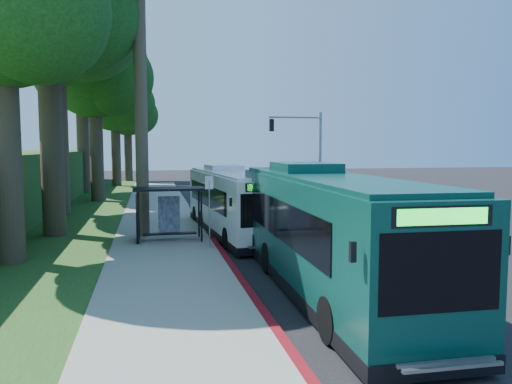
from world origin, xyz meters
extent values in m
plane|color=black|center=(0.00, 0.00, 0.00)|extent=(140.00, 140.00, 0.00)
cube|color=gray|center=(-7.30, 0.00, 0.06)|extent=(4.50, 70.00, 0.12)
cube|color=maroon|center=(-5.00, -4.00, 0.07)|extent=(0.25, 30.00, 0.13)
cube|color=#234719|center=(-13.00, 5.00, 0.03)|extent=(8.00, 70.00, 0.06)
cube|color=black|center=(-7.00, -3.00, 2.50)|extent=(3.20, 1.50, 0.10)
cube|color=black|center=(-8.45, -3.00, 1.20)|extent=(0.06, 1.30, 2.20)
cube|color=navy|center=(-7.00, -2.30, 1.25)|extent=(1.00, 0.12, 1.70)
cube|color=black|center=(-7.00, -3.10, 0.45)|extent=(2.40, 0.40, 0.06)
cube|color=black|center=(-8.40, -2.40, 1.20)|extent=(0.08, 0.08, 2.40)
cube|color=black|center=(-5.60, -2.40, 1.20)|extent=(0.08, 0.08, 2.40)
cube|color=black|center=(-8.40, -3.60, 1.20)|extent=(0.08, 0.08, 2.40)
cube|color=black|center=(-5.60, -3.60, 1.20)|extent=(0.08, 0.08, 2.40)
cylinder|color=gray|center=(-5.40, -5.00, 1.50)|extent=(0.06, 0.06, 3.00)
cube|color=white|center=(-5.40, -5.00, 2.90)|extent=(0.35, 0.04, 0.55)
cylinder|color=gray|center=(4.80, 10.00, 3.50)|extent=(0.20, 0.20, 7.00)
cylinder|color=gray|center=(2.80, 10.00, 6.60)|extent=(4.00, 0.14, 0.14)
cube|color=black|center=(1.00, 10.00, 6.00)|extent=(0.30, 0.30, 0.90)
cube|color=black|center=(4.55, 10.00, 2.60)|extent=(0.25, 0.25, 0.35)
cylinder|color=#4C3F2D|center=(-8.20, -1.50, 6.50)|extent=(0.60, 0.60, 13.00)
cylinder|color=#382B1E|center=(-12.50, 0.00, 5.25)|extent=(1.10, 1.10, 10.50)
sphere|color=black|center=(-10.90, -1.20, 10.50)|extent=(5.60, 5.60, 5.60)
sphere|color=black|center=(-13.90, 1.40, 10.80)|extent=(5.20, 5.20, 5.20)
cylinder|color=#382B1E|center=(-13.50, 8.00, 5.95)|extent=(1.18, 1.18, 11.90)
sphere|color=black|center=(-13.50, 8.00, 13.26)|extent=(10.00, 10.00, 10.00)
sphere|color=black|center=(-11.50, 6.50, 11.90)|extent=(7.00, 7.00, 7.00)
sphere|color=black|center=(-15.25, 9.75, 12.24)|extent=(6.50, 6.50, 6.50)
cylinder|color=#382B1E|center=(-12.00, 16.00, 4.90)|extent=(1.06, 1.06, 9.80)
sphere|color=black|center=(-12.00, 16.00, 10.92)|extent=(8.40, 8.40, 8.40)
sphere|color=black|center=(-10.32, 14.74, 9.80)|extent=(5.88, 5.88, 5.88)
sphere|color=black|center=(-13.47, 17.47, 10.08)|extent=(5.46, 5.46, 5.46)
cylinder|color=#382B1E|center=(-14.00, 24.00, 5.60)|extent=(1.14, 1.14, 11.20)
sphere|color=black|center=(-14.00, 24.00, 12.48)|extent=(9.60, 9.60, 9.60)
sphere|color=black|center=(-12.08, 22.56, 11.20)|extent=(6.72, 6.72, 6.72)
sphere|color=black|center=(-15.68, 25.68, 11.52)|extent=(6.24, 6.24, 6.24)
cylinder|color=#382B1E|center=(-11.50, 32.00, 4.55)|extent=(1.02, 1.02, 9.10)
sphere|color=black|center=(-11.50, 32.00, 10.14)|extent=(8.00, 8.00, 8.00)
sphere|color=black|center=(-9.90, 30.80, 9.10)|extent=(5.60, 5.60, 5.60)
sphere|color=black|center=(-12.90, 33.40, 9.36)|extent=(5.20, 5.20, 5.20)
cylinder|color=#382B1E|center=(-10.50, 40.00, 4.20)|extent=(0.98, 0.98, 8.40)
sphere|color=black|center=(-10.50, 40.00, 9.36)|extent=(7.00, 7.00, 7.00)
sphere|color=black|center=(-9.10, 38.95, 8.40)|extent=(4.90, 4.90, 4.90)
sphere|color=black|center=(-11.72, 41.23, 8.64)|extent=(4.55, 4.55, 4.55)
cylinder|color=#382B1E|center=(-13.00, -6.00, 4.55)|extent=(1.02, 1.02, 9.10)
sphere|color=black|center=(-11.56, -7.08, 9.10)|extent=(5.04, 5.04, 5.04)
cube|color=white|center=(-3.80, -1.21, 1.70)|extent=(3.32, 11.63, 2.73)
cube|color=black|center=(-3.80, -1.21, 0.29)|extent=(3.35, 11.69, 0.33)
cube|color=black|center=(-3.84, -0.73, 1.96)|extent=(3.18, 9.12, 1.05)
cube|color=black|center=(-3.36, -6.88, 1.91)|extent=(2.15, 0.28, 1.34)
cube|color=black|center=(-4.24, 4.47, 2.01)|extent=(1.95, 0.27, 0.96)
cube|color=#19E533|center=(-3.36, -6.89, 2.82)|extent=(1.59, 0.22, 0.27)
cube|color=white|center=(-3.80, -1.21, 3.11)|extent=(3.08, 11.04, 0.11)
cube|color=white|center=(-3.95, 0.70, 3.27)|extent=(1.89, 2.52, 0.33)
cylinder|color=black|center=(-4.62, -4.95, 0.48)|extent=(0.36, 0.98, 0.96)
cylinder|color=black|center=(-2.41, -4.78, 0.48)|extent=(0.36, 0.98, 0.96)
cylinder|color=black|center=(-5.24, 3.06, 0.48)|extent=(0.36, 0.98, 0.96)
cylinder|color=black|center=(-3.04, 3.23, 0.48)|extent=(0.36, 0.98, 0.96)
cube|color=#0A3B33|center=(-2.62, -11.58, 1.91)|extent=(2.97, 12.93, 3.06)
cube|color=black|center=(-2.62, -11.58, 0.32)|extent=(3.00, 13.00, 0.38)
cube|color=black|center=(-2.62, -11.05, 2.20)|extent=(2.98, 10.10, 1.18)
cube|color=black|center=(-2.74, -17.97, 2.15)|extent=(2.41, 0.17, 1.50)
cube|color=black|center=(-2.51, -5.19, 2.26)|extent=(2.19, 0.17, 1.07)
cube|color=#19E533|center=(-2.74, -17.98, 3.17)|extent=(1.78, 0.14, 0.30)
cube|color=#0A3B33|center=(-2.62, -11.58, 3.49)|extent=(2.74, 12.29, 0.13)
cube|color=#0A3B33|center=(-2.59, -9.44, 3.67)|extent=(1.97, 2.72, 0.38)
cylinder|color=black|center=(-3.94, -15.68, 0.54)|extent=(0.34, 1.08, 1.07)
cylinder|color=black|center=(-1.46, -15.73, 0.54)|extent=(0.34, 1.08, 1.07)
cylinder|color=black|center=(-3.78, -6.66, 0.54)|extent=(0.34, 1.08, 1.07)
cylinder|color=black|center=(-1.30, -6.71, 0.54)|extent=(0.34, 1.08, 1.07)
imported|color=silver|center=(0.76, 7.93, 0.75)|extent=(3.68, 5.84, 1.50)
camera|label=1|loc=(-7.84, -25.95, 4.40)|focal=35.00mm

